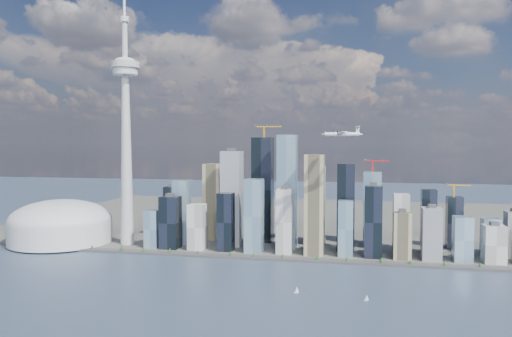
% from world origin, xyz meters
% --- Properties ---
extents(ground, '(4000.00, 4000.00, 0.00)m').
position_xyz_m(ground, '(0.00, 0.00, 0.00)').
color(ground, '#313F55').
rests_on(ground, ground).
extents(seawall, '(1100.00, 22.00, 4.00)m').
position_xyz_m(seawall, '(0.00, 250.00, 2.00)').
color(seawall, '#383838').
rests_on(seawall, ground).
extents(land, '(1400.00, 900.00, 3.00)m').
position_xyz_m(land, '(0.00, 700.00, 1.50)').
color(land, '#4C4C47').
rests_on(land, ground).
extents(shoreline_trees, '(960.53, 7.20, 8.80)m').
position_xyz_m(shoreline_trees, '(0.00, 250.00, 8.78)').
color(shoreline_trees, '#3F2D1E').
rests_on(shoreline_trees, seawall).
extents(skyscraper_cluster, '(736.00, 142.00, 237.38)m').
position_xyz_m(skyscraper_cluster, '(59.62, 336.82, 73.21)').
color(skyscraper_cluster, black).
rests_on(skyscraper_cluster, land).
extents(needle_tower, '(56.00, 56.00, 550.50)m').
position_xyz_m(needle_tower, '(-300.00, 310.00, 235.84)').
color(needle_tower, '#A9AAA4').
rests_on(needle_tower, land).
extents(dome_stadium, '(200.00, 200.00, 86.00)m').
position_xyz_m(dome_stadium, '(-440.00, 300.00, 39.44)').
color(dome_stadium, silver).
rests_on(dome_stadium, land).
extents(airplane, '(66.70, 59.51, 16.51)m').
position_xyz_m(airplane, '(121.64, 221.46, 218.63)').
color(airplane, silver).
rests_on(airplane, ground).
extents(sailboat_west, '(7.25, 2.91, 10.01)m').
position_xyz_m(sailboat_west, '(67.56, 66.07, 3.21)').
color(sailboat_west, white).
rests_on(sailboat_west, ground).
extents(sailboat_east, '(6.34, 2.12, 8.77)m').
position_xyz_m(sailboat_east, '(160.18, 51.68, 2.81)').
color(sailboat_east, white).
rests_on(sailboat_east, ground).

